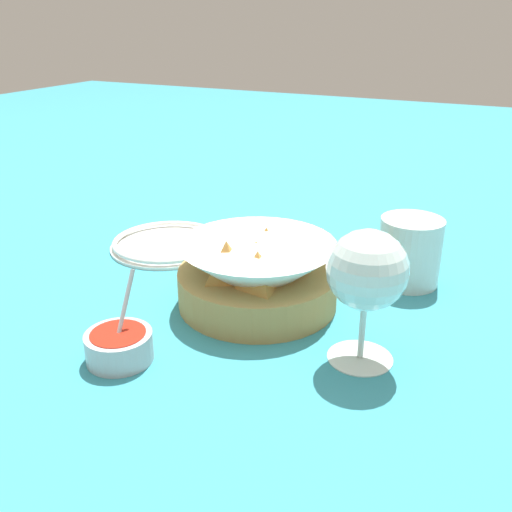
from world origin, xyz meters
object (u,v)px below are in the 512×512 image
Objects in this scene: sauce_cup at (119,345)px; side_plate at (168,243)px; wine_glass at (367,274)px; beer_mug at (410,253)px; food_basket at (255,275)px.

side_plate is (0.30, 0.14, -0.01)m from sauce_cup.
wine_glass reaches higher than beer_mug.
wine_glass is at bearing -112.22° from food_basket.
food_basket is 2.14× the size of sauce_cup.
sauce_cup is at bearing -154.99° from side_plate.
side_plate is at bearing 96.41° from beer_mug.
side_plate is at bearing 25.01° from sauce_cup.
beer_mug is at bearing -83.59° from side_plate.
wine_glass is at bearing 179.30° from beer_mug.
food_basket is 1.37× the size of wine_glass.
wine_glass is (0.12, -0.24, 0.09)m from sauce_cup.
sauce_cup is (-0.19, 0.08, -0.02)m from food_basket.
beer_mug is (0.16, -0.17, 0.00)m from food_basket.
wine_glass is (-0.07, -0.17, 0.07)m from food_basket.
sauce_cup reaches higher than beer_mug.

